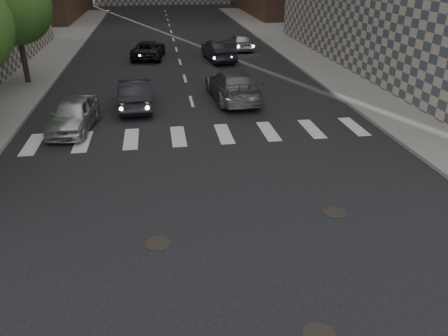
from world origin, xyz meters
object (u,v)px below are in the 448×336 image
object	(u,v)px
silver_sedan	(73,115)
traffic_car_b	(232,85)
traffic_car_c	(148,49)
traffic_car_d	(241,41)
traffic_car_a	(136,93)
traffic_car_e	(219,50)
tree_c	(14,3)

from	to	relation	value
silver_sedan	traffic_car_b	bearing A→B (deg)	31.11
traffic_car_c	traffic_car_d	world-z (taller)	traffic_car_d
silver_sedan	traffic_car_c	xyz separation A→B (m)	(3.23, 15.19, -0.05)
traffic_car_a	traffic_car_c	distance (m)	12.35
silver_sedan	traffic_car_a	bearing A→B (deg)	54.26
silver_sedan	traffic_car_d	xyz separation A→B (m)	(10.82, 17.48, -0.01)
traffic_car_b	traffic_car_e	bearing A→B (deg)	-97.60
traffic_car_a	traffic_car_b	world-z (taller)	traffic_car_b
traffic_car_a	traffic_car_d	size ratio (longest dim) A/B	1.12
traffic_car_a	traffic_car_c	world-z (taller)	traffic_car_a
traffic_car_a	traffic_car_e	world-z (taller)	traffic_car_e
traffic_car_a	traffic_car_b	bearing A→B (deg)	-174.58
traffic_car_a	traffic_car_b	size ratio (longest dim) A/B	0.83
traffic_car_c	traffic_car_d	distance (m)	7.93
tree_c	traffic_car_e	bearing A→B (deg)	21.49
traffic_car_a	traffic_car_e	distance (m)	12.10
tree_c	traffic_car_a	distance (m)	9.58
tree_c	traffic_car_e	distance (m)	13.83
traffic_car_c	traffic_car_d	size ratio (longest dim) A/B	1.17
tree_c	traffic_car_a	xyz separation A→B (m)	(6.58, -5.77, -3.90)
silver_sedan	traffic_car_e	xyz separation A→B (m)	(8.40, 13.48, 0.08)
tree_c	silver_sedan	distance (m)	10.27
silver_sedan	tree_c	bearing A→B (deg)	121.47
traffic_car_d	traffic_car_e	size ratio (longest dim) A/B	0.86
traffic_car_c	traffic_car_d	xyz separation A→B (m)	(7.59, 2.29, 0.03)
traffic_car_b	traffic_car_e	xyz separation A→B (m)	(0.67, 10.00, -0.02)
traffic_car_b	traffic_car_a	bearing A→B (deg)	3.26
traffic_car_a	traffic_car_c	size ratio (longest dim) A/B	0.96
tree_c	traffic_car_d	distance (m)	17.68
tree_c	traffic_car_c	bearing A→B (deg)	42.44
silver_sedan	traffic_car_e	bearing A→B (deg)	64.92
traffic_car_e	traffic_car_b	bearing A→B (deg)	79.59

